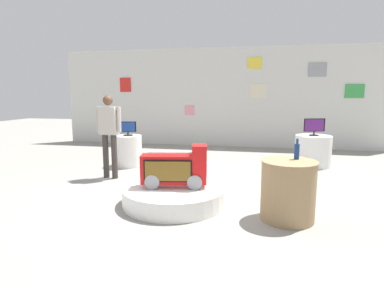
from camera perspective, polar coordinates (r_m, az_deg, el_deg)
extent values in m
plane|color=gray|center=(5.55, -2.07, -9.38)|extent=(30.00, 30.00, 0.00)
cube|color=silver|center=(10.67, 4.82, 8.37)|extent=(10.92, 0.10, 3.27)
cube|color=red|center=(11.47, -11.98, 10.44)|extent=(0.40, 0.02, 0.49)
cube|color=gray|center=(10.72, 21.77, 12.39)|extent=(0.54, 0.02, 0.43)
cube|color=yellow|center=(10.58, 11.31, 14.22)|extent=(0.45, 0.02, 0.36)
cube|color=green|center=(10.94, 27.39, 8.50)|extent=(0.55, 0.02, 0.42)
cube|color=beige|center=(10.54, 11.90, 9.40)|extent=(0.55, 0.02, 0.43)
cube|color=pink|center=(10.78, -0.46, 6.14)|extent=(0.32, 0.02, 0.32)
cylinder|color=white|center=(5.15, -3.24, -9.25)|extent=(1.66, 1.66, 0.28)
cylinder|color=gray|center=(5.11, -7.00, -6.42)|extent=(0.29, 0.38, 0.23)
cylinder|color=gray|center=(5.06, 0.51, -6.52)|extent=(0.29, 0.38, 0.23)
cube|color=red|center=(5.03, -3.28, -4.51)|extent=(1.07, 0.47, 0.45)
cube|color=red|center=(4.95, 1.36, -1.11)|extent=(0.28, 0.33, 0.16)
cube|color=black|center=(4.88, -4.42, -4.94)|extent=(0.74, 0.14, 0.35)
cube|color=brown|center=(4.88, -4.42, -4.94)|extent=(0.70, 0.14, 0.31)
cube|color=#B2B2B7|center=(4.97, -3.31, -1.64)|extent=(0.82, 0.17, 0.02)
cylinder|color=white|center=(8.26, 21.05, -1.15)|extent=(0.86, 0.86, 0.76)
cylinder|color=black|center=(8.21, 21.20, 1.51)|extent=(0.22, 0.22, 0.02)
cylinder|color=black|center=(8.20, 21.22, 1.85)|extent=(0.04, 0.04, 0.08)
cube|color=black|center=(8.18, 21.30, 3.23)|extent=(0.51, 0.20, 0.32)
cube|color=#561E6B|center=(8.16, 21.28, 3.22)|extent=(0.46, 0.16, 0.28)
cylinder|color=white|center=(7.86, -11.42, -1.22)|extent=(0.65, 0.65, 0.76)
cylinder|color=black|center=(7.80, -11.51, 1.58)|extent=(0.22, 0.22, 0.02)
cylinder|color=black|center=(7.79, -11.52, 1.90)|extent=(0.04, 0.04, 0.07)
cube|color=black|center=(7.78, -11.56, 3.08)|extent=(0.40, 0.14, 0.26)
cube|color=navy|center=(7.76, -11.66, 3.06)|extent=(0.36, 0.11, 0.23)
cylinder|color=#9E7F56|center=(4.64, 16.99, -8.05)|extent=(0.74, 0.74, 0.85)
cylinder|color=#9E7F56|center=(4.53, 17.24, -3.02)|extent=(0.77, 0.77, 0.02)
cylinder|color=navy|center=(4.65, 18.46, -1.33)|extent=(0.07, 0.07, 0.22)
cylinder|color=navy|center=(4.63, 18.55, 0.44)|extent=(0.03, 0.03, 0.08)
cylinder|color=#38332D|center=(6.86, -15.34, -2.12)|extent=(0.12, 0.12, 0.93)
cylinder|color=#38332D|center=(6.76, -13.89, -2.23)|extent=(0.12, 0.12, 0.93)
cube|color=#B2ADA3|center=(6.71, -14.87, 4.11)|extent=(0.39, 0.23, 0.57)
sphere|color=brown|center=(6.69, -15.02, 7.64)|extent=(0.20, 0.20, 0.20)
cylinder|color=#B2ADA3|center=(6.83, -16.62, 4.36)|extent=(0.08, 0.08, 0.51)
cylinder|color=#B2ADA3|center=(6.59, -13.08, 4.34)|extent=(0.08, 0.08, 0.51)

